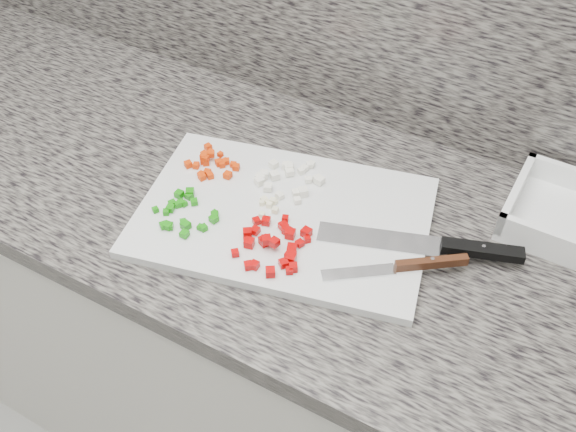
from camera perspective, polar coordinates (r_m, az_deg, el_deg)
cabinet at (r=1.51m, az=-0.90°, el=-11.45°), size 3.92×0.62×0.86m
countertop at (r=1.17m, az=-1.14°, el=0.97°), size 3.96×0.64×0.04m
cutting_board at (r=1.10m, az=-0.40°, el=-0.05°), size 0.55×0.43×0.02m
carrot_pile at (r=1.19m, az=-6.83°, el=4.68°), size 0.10×0.09×0.02m
onion_pile at (r=1.16m, az=-0.07°, el=3.46°), size 0.12×0.12×0.01m
green_pepper_pile at (r=1.11m, az=-9.19°, el=0.33°), size 0.12×0.11×0.01m
red_pepper_pile at (r=1.04m, az=-1.22°, el=-2.49°), size 0.12×0.14×0.02m
garlic_pile at (r=1.11m, az=-1.78°, el=0.97°), size 0.04×0.06×0.01m
chef_knife at (r=1.07m, az=13.88°, el=-2.64°), size 0.33×0.14×0.02m
paring_knife at (r=1.03m, az=11.05°, el=-4.32°), size 0.20×0.15×0.02m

